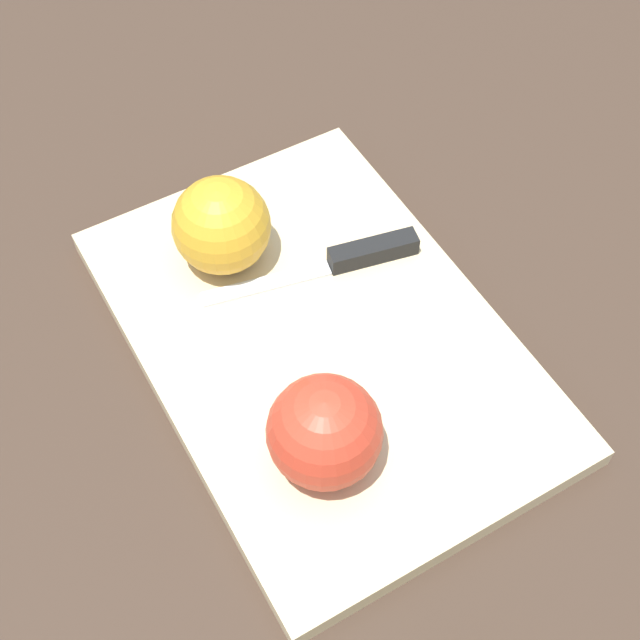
{
  "coord_description": "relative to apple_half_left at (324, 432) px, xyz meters",
  "views": [
    {
      "loc": [
        -0.3,
        0.27,
        0.61
      ],
      "look_at": [
        0.0,
        0.0,
        0.04
      ],
      "focal_mm": 50.0,
      "sensor_mm": 36.0,
      "label": 1
    }
  ],
  "objects": [
    {
      "name": "apple_half_right",
      "position": [
        0.2,
        -0.06,
        -0.0
      ],
      "size": [
        0.08,
        0.08,
        0.08
      ],
      "rotation": [
        0.0,
        0.0,
        4.27
      ],
      "color": "gold",
      "rests_on": "cutting_board"
    },
    {
      "name": "knife",
      "position": [
        0.12,
        -0.14,
        -0.03
      ],
      "size": [
        0.09,
        0.18,
        0.02
      ],
      "rotation": [
        0.0,
        0.0,
        1.16
      ],
      "color": "silver",
      "rests_on": "cutting_board"
    },
    {
      "name": "cutting_board",
      "position": [
        0.08,
        -0.07,
        -0.05
      ],
      "size": [
        0.44,
        0.35,
        0.02
      ],
      "color": "#D1B789",
      "rests_on": "ground_plane"
    },
    {
      "name": "ground_plane",
      "position": [
        0.08,
        -0.07,
        -0.06
      ],
      "size": [
        4.0,
        4.0,
        0.0
      ],
      "primitive_type": "plane",
      "color": "#38281E"
    },
    {
      "name": "apple_half_left",
      "position": [
        0.0,
        0.0,
        0.0
      ],
      "size": [
        0.08,
        0.08,
        0.08
      ],
      "rotation": [
        0.0,
        0.0,
        1.46
      ],
      "color": "red",
      "rests_on": "cutting_board"
    }
  ]
}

